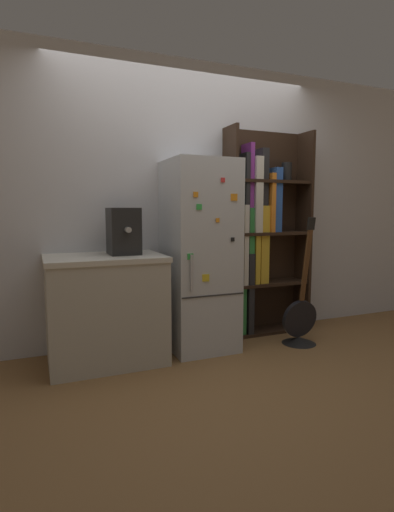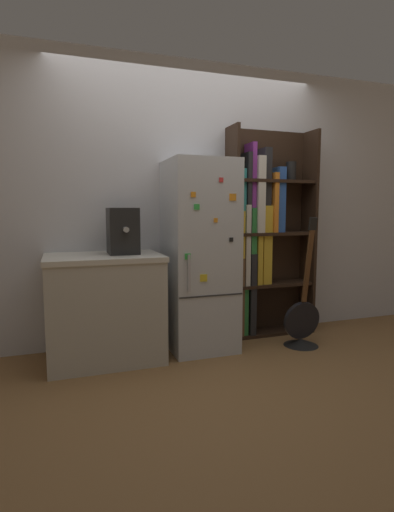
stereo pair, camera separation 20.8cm
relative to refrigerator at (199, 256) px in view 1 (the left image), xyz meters
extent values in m
plane|color=olive|center=(0.00, -0.15, -0.83)|extent=(16.00, 16.00, 0.00)
cube|color=silver|center=(0.00, 0.32, 0.47)|extent=(8.00, 0.05, 2.60)
cube|color=silver|center=(0.00, 0.00, 0.00)|extent=(0.57, 0.60, 1.66)
cube|color=#333333|center=(0.00, -0.30, -0.30)|extent=(0.56, 0.01, 0.01)
cube|color=#B2B2B7|center=(-0.20, -0.31, -0.10)|extent=(0.02, 0.02, 0.30)
cube|color=yellow|center=(-0.07, -0.30, -0.14)|extent=(0.06, 0.01, 0.06)
cube|color=green|center=(-0.21, -0.30, 0.04)|extent=(0.05, 0.01, 0.05)
cube|color=orange|center=(0.18, -0.30, 0.51)|extent=(0.06, 0.01, 0.06)
cube|color=red|center=(0.08, -0.30, 0.64)|extent=(0.04, 0.01, 0.04)
cube|color=orange|center=(0.03, -0.30, 0.32)|extent=(0.04, 0.01, 0.03)
cube|color=green|center=(-0.13, -0.30, 0.43)|extent=(0.04, 0.01, 0.04)
cube|color=orange|center=(-0.16, -0.30, 0.52)|extent=(0.04, 0.01, 0.04)
cube|color=black|center=(0.17, -0.30, 0.16)|extent=(0.03, 0.01, 0.03)
cube|color=black|center=(0.38, 0.16, 0.17)|extent=(0.03, 0.28, 2.01)
cube|color=black|center=(1.22, 0.16, 0.17)|extent=(0.03, 0.28, 2.01)
cube|color=black|center=(0.80, 0.28, 0.17)|extent=(0.88, 0.03, 2.01)
cube|color=black|center=(0.80, 0.16, -0.82)|extent=(0.82, 0.25, 0.03)
cube|color=black|center=(0.80, 0.16, -0.33)|extent=(0.82, 0.25, 0.03)
cube|color=black|center=(0.80, 0.16, 0.17)|extent=(0.82, 0.25, 0.03)
cube|color=black|center=(0.80, 0.16, 0.68)|extent=(0.82, 0.25, 0.03)
cube|color=brown|center=(0.44, 0.16, -0.42)|extent=(0.07, 0.23, 0.75)
cube|color=#338C3F|center=(0.50, 0.16, -0.49)|extent=(0.04, 0.20, 0.62)
cube|color=#262628|center=(0.57, 0.16, -0.41)|extent=(0.06, 0.24, 0.79)
cube|color=gold|center=(0.44, 0.15, 0.04)|extent=(0.06, 0.21, 0.71)
cube|color=silver|center=(0.50, 0.15, 0.07)|extent=(0.05, 0.22, 0.77)
cube|color=#338C3F|center=(0.57, 0.17, 0.06)|extent=(0.05, 0.22, 0.74)
cube|color=gold|center=(0.64, 0.16, 0.12)|extent=(0.05, 0.21, 0.87)
cube|color=gold|center=(0.72, 0.15, 0.07)|extent=(0.09, 0.18, 0.76)
cube|color=teal|center=(0.44, 0.16, 0.49)|extent=(0.08, 0.19, 0.60)
cube|color=#262628|center=(0.51, 0.16, 0.56)|extent=(0.04, 0.23, 0.74)
cube|color=purple|center=(0.57, 0.16, 0.61)|extent=(0.04, 0.19, 0.84)
cube|color=silver|center=(0.63, 0.15, 0.55)|extent=(0.08, 0.23, 0.71)
cube|color=#262628|center=(0.72, 0.17, 0.59)|extent=(0.07, 0.19, 0.80)
cube|color=orange|center=(0.79, 0.15, 0.47)|extent=(0.04, 0.23, 0.57)
cube|color=#2D59B2|center=(0.86, 0.15, 0.50)|extent=(0.07, 0.19, 0.62)
cylinder|color=black|center=(1.01, 0.16, 0.78)|extent=(0.10, 0.10, 0.18)
cube|color=#BCB7A8|center=(-0.83, -0.02, -0.41)|extent=(0.91, 0.64, 0.83)
cube|color=beige|center=(-0.83, -0.02, 0.02)|extent=(0.93, 0.66, 0.04)
cube|color=black|center=(-0.67, 0.01, 0.23)|extent=(0.24, 0.28, 0.38)
cylinder|color=#A5A39E|center=(-0.67, -0.16, 0.25)|extent=(0.04, 0.06, 0.04)
cone|color=black|center=(0.89, -0.27, -0.80)|extent=(0.31, 0.31, 0.06)
cylinder|color=black|center=(0.89, -0.27, -0.60)|extent=(0.35, 0.09, 0.35)
cube|color=brown|center=(0.89, -0.34, -0.09)|extent=(0.04, 0.11, 0.65)
cube|color=black|center=(0.89, -0.39, 0.29)|extent=(0.07, 0.04, 0.11)
camera|label=1|loc=(-1.36, -3.23, 0.40)|focal=28.00mm
camera|label=2|loc=(-1.16, -3.30, 0.40)|focal=28.00mm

